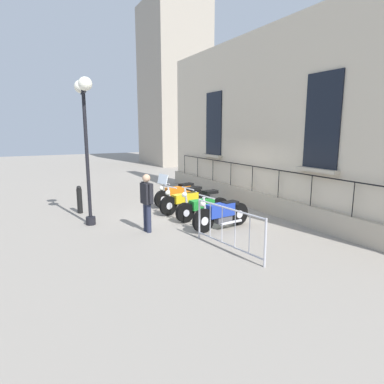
{
  "coord_description": "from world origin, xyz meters",
  "views": [
    {
      "loc": [
        5.3,
        9.4,
        2.82
      ],
      "look_at": [
        0.36,
        0.0,
        0.8
      ],
      "focal_mm": 31.11,
      "sensor_mm": 36.0,
      "label": 1
    }
  ],
  "objects_px": {
    "bollard": "(80,199)",
    "lamppost": "(85,120)",
    "motorcycle_yellow": "(186,200)",
    "crowd_barrier": "(228,228)",
    "motorcycle_orange": "(179,194)",
    "motorcycle_blue": "(221,214)",
    "pedestrian_standing": "(147,200)",
    "motorcycle_green": "(203,207)"
  },
  "relations": [
    {
      "from": "bollard",
      "to": "lamppost",
      "type": "bearing_deg",
      "value": 91.48
    },
    {
      "from": "motorcycle_yellow",
      "to": "crowd_barrier",
      "type": "xyz_separation_m",
      "value": [
        0.81,
        3.8,
        0.15
      ]
    },
    {
      "from": "motorcycle_orange",
      "to": "crowd_barrier",
      "type": "height_order",
      "value": "motorcycle_orange"
    },
    {
      "from": "motorcycle_blue",
      "to": "pedestrian_standing",
      "type": "height_order",
      "value": "pedestrian_standing"
    },
    {
      "from": "motorcycle_yellow",
      "to": "motorcycle_green",
      "type": "distance_m",
      "value": 1.09
    },
    {
      "from": "motorcycle_green",
      "to": "pedestrian_standing",
      "type": "distance_m",
      "value": 2.12
    },
    {
      "from": "motorcycle_orange",
      "to": "motorcycle_blue",
      "type": "xyz_separation_m",
      "value": [
        0.23,
        3.32,
        0.01
      ]
    },
    {
      "from": "motorcycle_orange",
      "to": "crowd_barrier",
      "type": "xyz_separation_m",
      "value": [
        1.04,
        4.89,
        0.13
      ]
    },
    {
      "from": "bollard",
      "to": "motorcycle_blue",
      "type": "bearing_deg",
      "value": 131.02
    },
    {
      "from": "motorcycle_yellow",
      "to": "lamppost",
      "type": "bearing_deg",
      "value": 1.2
    },
    {
      "from": "lamppost",
      "to": "pedestrian_standing",
      "type": "height_order",
      "value": "lamppost"
    },
    {
      "from": "motorcycle_orange",
      "to": "motorcycle_green",
      "type": "height_order",
      "value": "motorcycle_orange"
    },
    {
      "from": "lamppost",
      "to": "bollard",
      "type": "xyz_separation_m",
      "value": [
        0.04,
        -1.6,
        -2.58
      ]
    },
    {
      "from": "bollard",
      "to": "motorcycle_orange",
      "type": "bearing_deg",
      "value": 172.87
    },
    {
      "from": "motorcycle_blue",
      "to": "lamppost",
      "type": "distance_m",
      "value": 4.69
    },
    {
      "from": "motorcycle_yellow",
      "to": "pedestrian_standing",
      "type": "xyz_separation_m",
      "value": [
        1.96,
        1.51,
        0.49
      ]
    },
    {
      "from": "lamppost",
      "to": "motorcycle_blue",
      "type": "bearing_deg",
      "value": 146.17
    },
    {
      "from": "motorcycle_yellow",
      "to": "crowd_barrier",
      "type": "height_order",
      "value": "crowd_barrier"
    },
    {
      "from": "bollard",
      "to": "motorcycle_green",
      "type": "bearing_deg",
      "value": 141.72
    },
    {
      "from": "crowd_barrier",
      "to": "pedestrian_standing",
      "type": "xyz_separation_m",
      "value": [
        1.15,
        -2.29,
        0.34
      ]
    },
    {
      "from": "motorcycle_green",
      "to": "motorcycle_yellow",
      "type": "bearing_deg",
      "value": -87.61
    },
    {
      "from": "lamppost",
      "to": "pedestrian_standing",
      "type": "bearing_deg",
      "value": 131.25
    },
    {
      "from": "motorcycle_yellow",
      "to": "bollard",
      "type": "distance_m",
      "value": 3.61
    },
    {
      "from": "motorcycle_orange",
      "to": "lamppost",
      "type": "height_order",
      "value": "lamppost"
    },
    {
      "from": "lamppost",
      "to": "bollard",
      "type": "relative_size",
      "value": 4.45
    },
    {
      "from": "motorcycle_yellow",
      "to": "lamppost",
      "type": "height_order",
      "value": "lamppost"
    },
    {
      "from": "lamppost",
      "to": "crowd_barrier",
      "type": "bearing_deg",
      "value": 122.94
    },
    {
      "from": "bollard",
      "to": "pedestrian_standing",
      "type": "distance_m",
      "value": 3.33
    },
    {
      "from": "pedestrian_standing",
      "to": "bollard",
      "type": "bearing_deg",
      "value": -66.74
    },
    {
      "from": "motorcycle_green",
      "to": "bollard",
      "type": "xyz_separation_m",
      "value": [
        3.31,
        -2.62,
        0.08
      ]
    },
    {
      "from": "motorcycle_green",
      "to": "crowd_barrier",
      "type": "height_order",
      "value": "motorcycle_green"
    },
    {
      "from": "lamppost",
      "to": "motorcycle_green",
      "type": "bearing_deg",
      "value": 162.68
    },
    {
      "from": "motorcycle_yellow",
      "to": "pedestrian_standing",
      "type": "bearing_deg",
      "value": 37.54
    },
    {
      "from": "lamppost",
      "to": "crowd_barrier",
      "type": "relative_size",
      "value": 1.81
    },
    {
      "from": "bollard",
      "to": "crowd_barrier",
      "type": "bearing_deg",
      "value": 114.78
    },
    {
      "from": "pedestrian_standing",
      "to": "motorcycle_green",
      "type": "bearing_deg",
      "value": -168.16
    },
    {
      "from": "motorcycle_orange",
      "to": "bollard",
      "type": "xyz_separation_m",
      "value": [
        3.5,
        -0.44,
        0.04
      ]
    },
    {
      "from": "crowd_barrier",
      "to": "bollard",
      "type": "height_order",
      "value": "crowd_barrier"
    },
    {
      "from": "motorcycle_orange",
      "to": "motorcycle_yellow",
      "type": "bearing_deg",
      "value": 78.09
    },
    {
      "from": "motorcycle_orange",
      "to": "lamppost",
      "type": "relative_size",
      "value": 0.51
    },
    {
      "from": "motorcycle_green",
      "to": "crowd_barrier",
      "type": "xyz_separation_m",
      "value": [
        0.86,
        2.71,
        0.17
      ]
    },
    {
      "from": "crowd_barrier",
      "to": "bollard",
      "type": "distance_m",
      "value": 5.87
    }
  ]
}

